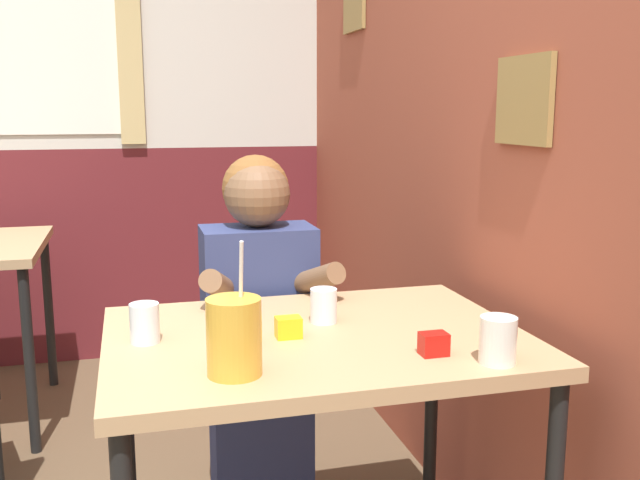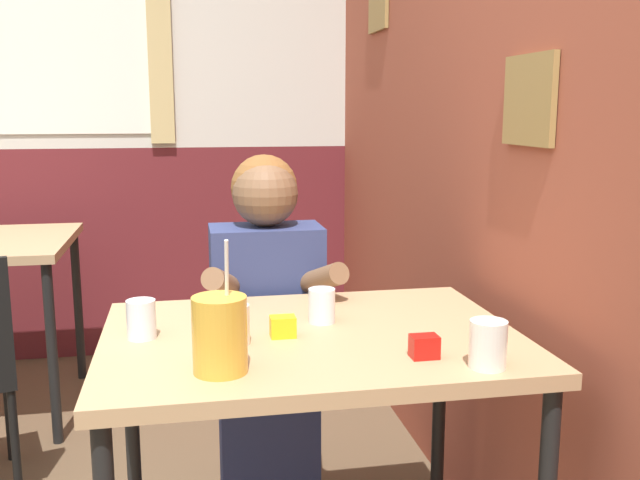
# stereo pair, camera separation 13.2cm
# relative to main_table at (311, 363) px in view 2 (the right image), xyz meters

# --- Properties ---
(brick_wall_right) EXTENTS (0.08, 4.54, 2.70)m
(brick_wall_right) POSITION_rel_main_table_xyz_m (0.61, 0.91, 0.66)
(brick_wall_right) COLOR #9E4C38
(brick_wall_right) RESTS_ON ground_plane
(back_wall) EXTENTS (5.46, 0.09, 2.70)m
(back_wall) POSITION_rel_main_table_xyz_m (-0.67, 2.20, 0.67)
(back_wall) COLOR silver
(back_wall) RESTS_ON ground_plane
(main_table) EXTENTS (1.00, 0.74, 0.76)m
(main_table) POSITION_rel_main_table_xyz_m (0.00, 0.00, 0.00)
(main_table) COLOR tan
(main_table) RESTS_ON ground_plane
(person_seated) EXTENTS (0.42, 0.40, 1.16)m
(person_seated) POSITION_rel_main_table_xyz_m (-0.05, 0.50, -0.08)
(person_seated) COLOR navy
(person_seated) RESTS_ON ground_plane
(cocktail_pitcher) EXTENTS (0.11, 0.11, 0.28)m
(cocktail_pitcher) POSITION_rel_main_table_xyz_m (-0.23, -0.22, 0.16)
(cocktail_pitcher) COLOR gold
(cocktail_pitcher) RESTS_ON main_table
(glass_near_pitcher) EXTENTS (0.07, 0.07, 0.09)m
(glass_near_pitcher) POSITION_rel_main_table_xyz_m (0.04, 0.08, 0.12)
(glass_near_pitcher) COLOR silver
(glass_near_pitcher) RESTS_ON main_table
(glass_center) EXTENTS (0.08, 0.08, 0.10)m
(glass_center) POSITION_rel_main_table_xyz_m (0.32, -0.30, 0.13)
(glass_center) COLOR silver
(glass_center) RESTS_ON main_table
(glass_far_side) EXTENTS (0.07, 0.07, 0.09)m
(glass_far_side) POSITION_rel_main_table_xyz_m (-0.19, -0.05, 0.12)
(glass_far_side) COLOR silver
(glass_far_side) RESTS_ON main_table
(glass_by_brick) EXTENTS (0.07, 0.07, 0.09)m
(glass_by_brick) POSITION_rel_main_table_xyz_m (-0.40, 0.04, 0.12)
(glass_by_brick) COLOR silver
(glass_by_brick) RESTS_ON main_table
(condiment_ketchup) EXTENTS (0.06, 0.04, 0.05)m
(condiment_ketchup) POSITION_rel_main_table_xyz_m (0.21, -0.22, 0.10)
(condiment_ketchup) COLOR #B7140F
(condiment_ketchup) RESTS_ON main_table
(condiment_mustard) EXTENTS (0.06, 0.04, 0.05)m
(condiment_mustard) POSITION_rel_main_table_xyz_m (-0.07, -0.01, 0.10)
(condiment_mustard) COLOR yellow
(condiment_mustard) RESTS_ON main_table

